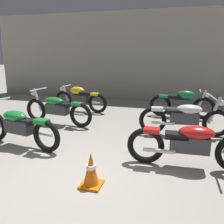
# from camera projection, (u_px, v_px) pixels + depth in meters

# --- Properties ---
(ground_plane) EXTENTS (60.00, 60.00, 0.00)m
(ground_plane) POSITION_uv_depth(u_px,v_px,m) (73.00, 178.00, 3.84)
(ground_plane) COLOR gray
(back_wall) EXTENTS (13.44, 0.24, 3.60)m
(back_wall) POSITION_uv_depth(u_px,v_px,m) (142.00, 57.00, 9.76)
(back_wall) COLOR #9E998E
(back_wall) RESTS_ON ground
(motorcycle_left_row_0) EXTENTS (2.15, 0.71, 0.97)m
(motorcycle_left_row_0) POSITION_uv_depth(u_px,v_px,m) (19.00, 126.00, 5.08)
(motorcycle_left_row_0) COLOR black
(motorcycle_left_row_0) RESTS_ON ground
(motorcycle_left_row_1) EXTENTS (2.17, 0.68, 0.97)m
(motorcycle_left_row_1) POSITION_uv_depth(u_px,v_px,m) (57.00, 108.00, 6.64)
(motorcycle_left_row_1) COLOR black
(motorcycle_left_row_1) RESTS_ON ground
(motorcycle_left_row_2) EXTENTS (1.97, 0.48, 0.88)m
(motorcycle_left_row_2) POSITION_uv_depth(u_px,v_px,m) (80.00, 98.00, 8.08)
(motorcycle_left_row_2) COLOR black
(motorcycle_left_row_2) RESTS_ON ground
(motorcycle_right_row_0) EXTENTS (2.17, 0.68, 0.97)m
(motorcycle_right_row_0) POSITION_uv_depth(u_px,v_px,m) (190.00, 143.00, 4.09)
(motorcycle_right_row_0) COLOR black
(motorcycle_right_row_0) RESTS_ON ground
(motorcycle_right_row_1) EXTENTS (2.17, 0.68, 0.97)m
(motorcycle_right_row_1) POSITION_uv_depth(u_px,v_px,m) (185.00, 117.00, 5.73)
(motorcycle_right_row_1) COLOR black
(motorcycle_right_row_1) RESTS_ON ground
(motorcycle_right_row_2) EXTENTS (1.97, 0.48, 0.88)m
(motorcycle_right_row_2) POSITION_uv_depth(u_px,v_px,m) (182.00, 103.00, 7.33)
(motorcycle_right_row_2) COLOR black
(motorcycle_right_row_2) RESTS_ON ground
(traffic_cone) EXTENTS (0.32, 0.32, 0.54)m
(traffic_cone) POSITION_uv_depth(u_px,v_px,m) (91.00, 170.00, 3.56)
(traffic_cone) COLOR orange
(traffic_cone) RESTS_ON ground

